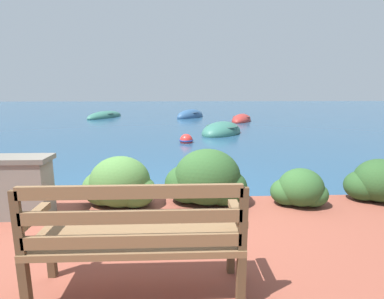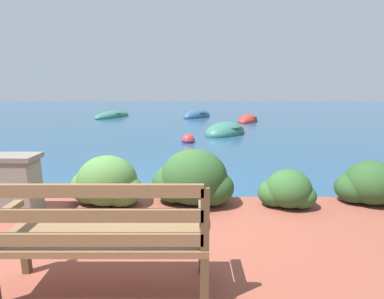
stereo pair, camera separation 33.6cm
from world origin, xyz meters
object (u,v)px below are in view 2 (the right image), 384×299
(rowboat_outer, at_px, (114,116))
(mooring_buoy, at_px, (189,140))
(park_bench, at_px, (103,235))
(rowboat_far, at_px, (198,116))
(rowboat_nearest, at_px, (226,132))
(rowboat_mid, at_px, (249,121))

(rowboat_outer, bearing_deg, mooring_buoy, 48.99)
(park_bench, relative_size, rowboat_far, 0.62)
(rowboat_nearest, relative_size, rowboat_mid, 1.07)
(rowboat_far, xyz_separation_m, rowboat_outer, (-5.35, 0.18, -0.02))
(rowboat_mid, bearing_deg, rowboat_far, 72.93)
(rowboat_mid, xyz_separation_m, rowboat_far, (-2.74, 2.44, 0.01))
(rowboat_outer, relative_size, mooring_buoy, 7.28)
(park_bench, height_order, rowboat_far, park_bench)
(rowboat_outer, bearing_deg, rowboat_mid, 92.75)
(rowboat_far, bearing_deg, rowboat_mid, 85.49)
(rowboat_nearest, height_order, mooring_buoy, rowboat_nearest)
(rowboat_mid, height_order, mooring_buoy, rowboat_mid)
(park_bench, xyz_separation_m, rowboat_mid, (3.72, 14.32, -0.64))
(rowboat_nearest, xyz_separation_m, mooring_buoy, (-1.45, -1.92, 0.00))
(rowboat_nearest, relative_size, mooring_buoy, 5.53)
(mooring_buoy, bearing_deg, park_bench, -93.89)
(rowboat_far, distance_m, mooring_buoy, 8.95)
(rowboat_mid, height_order, rowboat_far, rowboat_far)
(rowboat_mid, distance_m, rowboat_far, 3.67)
(park_bench, xyz_separation_m, mooring_buoy, (0.53, 7.82, -0.63))
(mooring_buoy, bearing_deg, rowboat_far, 87.14)
(rowboat_nearest, distance_m, mooring_buoy, 2.41)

